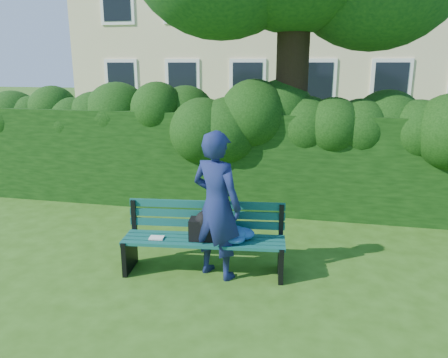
# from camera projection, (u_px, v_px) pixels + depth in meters

# --- Properties ---
(ground) EXTENTS (80.00, 80.00, 0.00)m
(ground) POSITION_uv_depth(u_px,v_px,m) (215.00, 253.00, 6.26)
(ground) COLOR #2F5714
(ground) RESTS_ON ground
(hedge) EXTENTS (10.00, 1.00, 1.80)m
(hedge) POSITION_uv_depth(u_px,v_px,m) (242.00, 160.00, 8.11)
(hedge) COLOR black
(hedge) RESTS_ON ground
(park_bench) EXTENTS (2.12, 0.79, 0.89)m
(park_bench) POSITION_uv_depth(u_px,v_px,m) (211.00, 235.00, 5.60)
(park_bench) COLOR #0E4A42
(park_bench) RESTS_ON ground
(man_reading) EXTENTS (0.80, 0.68, 1.88)m
(man_reading) POSITION_uv_depth(u_px,v_px,m) (217.00, 205.00, 5.40)
(man_reading) COLOR #172051
(man_reading) RESTS_ON ground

